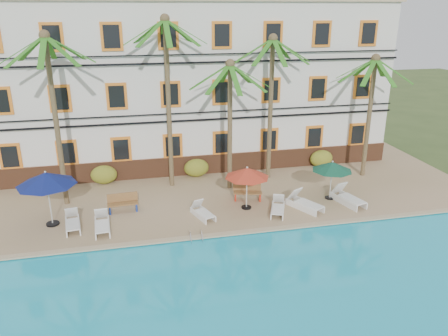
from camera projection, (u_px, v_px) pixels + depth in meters
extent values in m
plane|color=#384C23|center=(222.00, 230.00, 20.60)|extent=(100.00, 100.00, 0.00)
cube|color=tan|center=(204.00, 188.00, 25.15)|extent=(30.00, 12.00, 0.25)
cube|color=#1BA8CA|center=(268.00, 328.00, 14.15)|extent=(26.00, 12.00, 0.20)
cube|color=tan|center=(226.00, 234.00, 19.68)|extent=(30.00, 0.35, 0.06)
cube|color=silver|center=(189.00, 85.00, 27.97)|extent=(25.00, 6.00, 10.00)
cube|color=brown|center=(198.00, 165.00, 26.68)|extent=(25.00, 0.12, 1.20)
cube|color=tan|center=(187.00, 0.00, 26.22)|extent=(25.40, 6.40, 0.25)
cube|color=orange|center=(10.00, 157.00, 24.12)|extent=(1.15, 0.10, 1.50)
cube|color=black|center=(10.00, 157.00, 24.07)|extent=(0.85, 0.04, 1.20)
cube|color=orange|center=(67.00, 153.00, 24.72)|extent=(1.15, 0.10, 1.50)
cube|color=black|center=(67.00, 153.00, 24.68)|extent=(0.85, 0.04, 1.20)
cube|color=orange|center=(121.00, 149.00, 25.33)|extent=(1.15, 0.10, 1.50)
cube|color=black|center=(121.00, 150.00, 25.28)|extent=(0.85, 0.04, 1.20)
cube|color=orange|center=(173.00, 146.00, 25.94)|extent=(1.15, 0.10, 1.50)
cube|color=black|center=(173.00, 146.00, 25.89)|extent=(0.85, 0.04, 1.20)
cube|color=orange|center=(222.00, 143.00, 26.54)|extent=(1.15, 0.10, 1.50)
cube|color=black|center=(222.00, 143.00, 26.50)|extent=(0.85, 0.04, 1.20)
cube|color=orange|center=(269.00, 140.00, 27.15)|extent=(1.15, 0.10, 1.50)
cube|color=black|center=(269.00, 140.00, 27.10)|extent=(0.85, 0.04, 1.20)
cube|color=orange|center=(314.00, 137.00, 27.75)|extent=(1.15, 0.10, 1.50)
cube|color=black|center=(314.00, 137.00, 27.71)|extent=(0.85, 0.04, 1.20)
cube|color=orange|center=(357.00, 134.00, 28.36)|extent=(1.15, 0.10, 1.50)
cube|color=black|center=(358.00, 135.00, 28.32)|extent=(0.85, 0.04, 1.20)
cube|color=orange|center=(0.00, 101.00, 23.05)|extent=(1.15, 0.10, 1.50)
cube|color=black|center=(0.00, 101.00, 23.01)|extent=(0.85, 0.04, 1.20)
cube|color=orange|center=(60.00, 99.00, 23.66)|extent=(1.15, 0.10, 1.50)
cube|color=black|center=(60.00, 99.00, 23.61)|extent=(0.85, 0.04, 1.20)
cube|color=orange|center=(117.00, 96.00, 24.27)|extent=(1.15, 0.10, 1.50)
cube|color=black|center=(117.00, 97.00, 24.22)|extent=(0.85, 0.04, 1.20)
cube|color=orange|center=(171.00, 94.00, 24.87)|extent=(1.15, 0.10, 1.50)
cube|color=black|center=(171.00, 94.00, 24.83)|extent=(0.85, 0.04, 1.20)
cube|color=orange|center=(222.00, 92.00, 25.48)|extent=(1.15, 0.10, 1.50)
cube|color=black|center=(222.00, 92.00, 25.43)|extent=(0.85, 0.04, 1.20)
cube|color=orange|center=(271.00, 90.00, 26.08)|extent=(1.15, 0.10, 1.50)
cube|color=black|center=(271.00, 90.00, 26.04)|extent=(0.85, 0.04, 1.20)
cube|color=orange|center=(318.00, 88.00, 26.69)|extent=(1.15, 0.10, 1.50)
cube|color=black|center=(318.00, 89.00, 26.64)|extent=(0.85, 0.04, 1.20)
cube|color=orange|center=(362.00, 87.00, 27.30)|extent=(1.15, 0.10, 1.50)
cube|color=black|center=(363.00, 87.00, 27.25)|extent=(0.85, 0.04, 1.20)
cube|color=orange|center=(52.00, 37.00, 22.56)|extent=(1.15, 0.10, 1.50)
cube|color=black|center=(52.00, 37.00, 22.52)|extent=(0.85, 0.04, 1.20)
cube|color=orange|center=(112.00, 37.00, 23.17)|extent=(1.15, 0.10, 1.50)
cube|color=black|center=(112.00, 37.00, 23.12)|extent=(0.85, 0.04, 1.20)
cube|color=orange|center=(168.00, 36.00, 23.77)|extent=(1.15, 0.10, 1.50)
cube|color=black|center=(168.00, 36.00, 23.73)|extent=(0.85, 0.04, 1.20)
cube|color=orange|center=(222.00, 35.00, 24.38)|extent=(1.15, 0.10, 1.50)
cube|color=black|center=(222.00, 35.00, 24.33)|extent=(0.85, 0.04, 1.20)
cube|color=orange|center=(273.00, 34.00, 24.99)|extent=(1.15, 0.10, 1.50)
cube|color=black|center=(273.00, 35.00, 24.94)|extent=(0.85, 0.04, 1.20)
cube|color=orange|center=(322.00, 34.00, 25.59)|extent=(1.15, 0.10, 1.50)
cube|color=black|center=(322.00, 34.00, 25.55)|extent=(0.85, 0.04, 1.20)
cube|color=orange|center=(368.00, 33.00, 26.20)|extent=(1.15, 0.10, 1.50)
cube|color=black|center=(369.00, 33.00, 26.15)|extent=(0.85, 0.04, 1.20)
cube|color=black|center=(198.00, 120.00, 25.57)|extent=(25.00, 0.08, 0.10)
cube|color=black|center=(197.00, 113.00, 25.42)|extent=(25.00, 0.08, 0.06)
cube|color=black|center=(196.00, 63.00, 24.44)|extent=(25.00, 0.08, 0.10)
cube|color=black|center=(196.00, 54.00, 24.28)|extent=(25.00, 0.08, 0.06)
cylinder|color=brown|center=(56.00, 125.00, 21.40)|extent=(0.26, 0.26, 8.45)
sphere|color=brown|center=(44.00, 35.00, 19.95)|extent=(0.50, 0.50, 0.50)
cube|color=#276D1A|center=(50.00, 48.00, 21.16)|extent=(0.28, 2.17, 1.30)
cube|color=#276D1A|center=(32.00, 48.00, 20.71)|extent=(1.73, 1.73, 1.30)
cube|color=#276D1A|center=(21.00, 50.00, 19.95)|extent=(2.17, 0.28, 1.30)
cube|color=#276D1A|center=(25.00, 51.00, 19.32)|extent=(1.73, 1.73, 1.30)
cube|color=#276D1A|center=(42.00, 52.00, 19.18)|extent=(0.28, 2.17, 1.30)
cube|color=#276D1A|center=(61.00, 51.00, 19.63)|extent=(1.73, 1.73, 1.30)
cube|color=#276D1A|center=(71.00, 49.00, 20.39)|extent=(2.17, 0.28, 1.30)
cube|color=#276D1A|center=(65.00, 48.00, 21.02)|extent=(1.73, 1.73, 1.30)
cylinder|color=brown|center=(169.00, 107.00, 23.63)|extent=(0.26, 0.26, 9.12)
sphere|color=brown|center=(165.00, 19.00, 22.07)|extent=(0.50, 0.50, 0.50)
cube|color=#276D1A|center=(164.00, 31.00, 23.27)|extent=(0.28, 2.17, 1.30)
cube|color=#276D1A|center=(149.00, 31.00, 22.83)|extent=(1.73, 1.73, 1.30)
cube|color=#276D1A|center=(144.00, 32.00, 22.07)|extent=(2.17, 0.28, 1.30)
cube|color=#276D1A|center=(151.00, 33.00, 21.43)|extent=(1.73, 1.73, 1.30)
cube|color=#276D1A|center=(167.00, 33.00, 21.30)|extent=(0.28, 2.17, 1.30)
cube|color=#276D1A|center=(182.00, 32.00, 21.74)|extent=(1.73, 1.73, 1.30)
cube|color=#276D1A|center=(186.00, 31.00, 22.50)|extent=(2.17, 0.28, 1.30)
cube|color=#276D1A|center=(178.00, 31.00, 23.14)|extent=(1.73, 1.73, 1.30)
cylinder|color=brown|center=(230.00, 129.00, 23.69)|extent=(0.26, 0.26, 6.92)
sphere|color=brown|center=(230.00, 64.00, 22.50)|extent=(0.50, 0.50, 0.50)
cube|color=#276D1A|center=(226.00, 73.00, 23.71)|extent=(0.28, 2.17, 1.30)
cube|color=#276D1A|center=(213.00, 75.00, 23.27)|extent=(1.73, 1.73, 1.30)
cube|color=#276D1A|center=(210.00, 77.00, 22.50)|extent=(2.17, 0.28, 1.30)
cube|color=#276D1A|center=(219.00, 79.00, 21.87)|extent=(1.73, 1.73, 1.30)
cube|color=#276D1A|center=(235.00, 79.00, 21.73)|extent=(0.28, 2.17, 1.30)
cube|color=#276D1A|center=(248.00, 78.00, 22.18)|extent=(1.73, 1.73, 1.30)
cube|color=#276D1A|center=(250.00, 76.00, 22.94)|extent=(2.17, 0.28, 1.30)
cube|color=#276D1A|center=(241.00, 74.00, 23.57)|extent=(1.73, 1.73, 1.30)
cylinder|color=brown|center=(270.00, 112.00, 24.99)|extent=(0.26, 0.26, 8.09)
sphere|color=brown|center=(273.00, 38.00, 23.60)|extent=(0.50, 0.50, 0.50)
cube|color=#276D1A|center=(267.00, 49.00, 24.81)|extent=(0.28, 2.17, 1.30)
cube|color=#276D1A|center=(255.00, 49.00, 24.36)|extent=(1.73, 1.73, 1.30)
cube|color=#276D1A|center=(254.00, 51.00, 23.60)|extent=(2.17, 0.28, 1.30)
cube|color=#276D1A|center=(263.00, 52.00, 22.97)|extent=(1.73, 1.73, 1.30)
cube|color=#276D1A|center=(279.00, 52.00, 22.83)|extent=(0.28, 2.17, 1.30)
cube|color=#276D1A|center=(291.00, 51.00, 23.27)|extent=(1.73, 1.73, 1.30)
cube|color=#276D1A|center=(291.00, 50.00, 24.04)|extent=(2.17, 0.28, 1.30)
cube|color=#276D1A|center=(281.00, 49.00, 24.67)|extent=(1.73, 1.73, 1.30)
cylinder|color=brown|center=(369.00, 119.00, 25.56)|extent=(0.26, 0.26, 6.99)
sphere|color=brown|center=(376.00, 58.00, 24.36)|extent=(0.50, 0.50, 0.50)
cube|color=#276D1A|center=(365.00, 67.00, 25.57)|extent=(0.28, 2.17, 1.30)
cube|color=#276D1A|center=(356.00, 68.00, 25.13)|extent=(1.73, 1.73, 1.30)
cube|color=#276D1A|center=(357.00, 70.00, 24.36)|extent=(2.17, 0.28, 1.30)
cube|color=#276D1A|center=(369.00, 72.00, 23.73)|extent=(1.73, 1.73, 1.30)
cube|color=#276D1A|center=(385.00, 72.00, 23.59)|extent=(0.28, 2.17, 1.30)
cube|color=#276D1A|center=(394.00, 71.00, 24.04)|extent=(1.73, 1.73, 1.30)
cube|color=#276D1A|center=(392.00, 69.00, 24.80)|extent=(2.17, 0.28, 1.30)
cube|color=#276D1A|center=(379.00, 68.00, 25.43)|extent=(1.73, 1.73, 1.30)
ellipsoid|color=#34631C|center=(104.00, 175.00, 25.25)|extent=(1.50, 0.90, 1.10)
ellipsoid|color=#34631C|center=(196.00, 168.00, 26.35)|extent=(1.50, 0.90, 1.10)
ellipsoid|color=#34631C|center=(321.00, 158.00, 27.99)|extent=(1.50, 0.90, 1.10)
cylinder|color=black|center=(53.00, 224.00, 20.59)|extent=(0.61, 0.61, 0.09)
cylinder|color=silver|center=(49.00, 199.00, 20.16)|extent=(0.06, 0.06, 2.60)
cone|color=navy|center=(46.00, 179.00, 19.81)|extent=(2.71, 2.71, 0.60)
sphere|color=silver|center=(45.00, 172.00, 19.69)|extent=(0.10, 0.10, 0.10)
cylinder|color=black|center=(246.00, 207.00, 22.30)|extent=(0.50, 0.50, 0.07)
cylinder|color=silver|center=(247.00, 188.00, 21.95)|extent=(0.06, 0.06, 2.16)
cone|color=#AF311D|center=(247.00, 173.00, 21.65)|extent=(2.25, 2.25, 0.50)
sphere|color=silver|center=(247.00, 167.00, 21.56)|extent=(0.10, 0.10, 0.10)
cylinder|color=black|center=(329.00, 198.00, 23.43)|extent=(0.48, 0.48, 0.07)
cylinder|color=silver|center=(331.00, 181.00, 23.09)|extent=(0.06, 0.06, 2.05)
cone|color=#104732|center=(332.00, 166.00, 22.82)|extent=(2.14, 2.14, 0.47)
sphere|color=silver|center=(333.00, 162.00, 22.73)|extent=(0.10, 0.10, 0.10)
cube|color=silver|center=(73.00, 224.00, 19.96)|extent=(0.73, 1.31, 0.06)
cube|color=silver|center=(71.00, 212.00, 20.64)|extent=(0.63, 0.53, 0.62)
cube|color=silver|center=(66.00, 226.00, 20.13)|extent=(0.29, 1.76, 0.29)
cube|color=silver|center=(79.00, 224.00, 20.31)|extent=(0.29, 1.76, 0.29)
cube|color=silver|center=(102.00, 226.00, 19.76)|extent=(0.68, 1.33, 0.06)
cube|color=silver|center=(101.00, 213.00, 20.50)|extent=(0.63, 0.52, 0.65)
cube|color=silver|center=(96.00, 228.00, 19.97)|extent=(0.18, 1.85, 0.30)
cube|color=silver|center=(109.00, 226.00, 20.13)|extent=(0.18, 1.85, 0.30)
cube|color=silver|center=(205.00, 213.00, 21.08)|extent=(0.87, 1.26, 0.05)
cube|color=silver|center=(197.00, 204.00, 21.65)|extent=(0.64, 0.57, 0.57)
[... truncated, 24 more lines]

